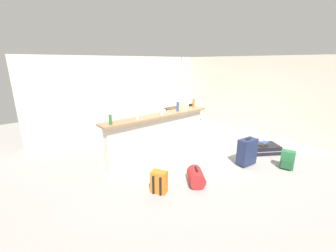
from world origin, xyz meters
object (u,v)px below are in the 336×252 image
object	(u,v)px
dining_table	(183,110)
dining_chair_near_partition	(191,116)
bottle_white	(162,110)
duffel_bag_red	(196,177)
backpack_orange	(159,182)
grocery_bag	(183,105)
bottle_blue	(178,107)
suitcase_upright_navy	(247,152)
bottle_green	(110,120)
pendant_lamp	(181,78)
book_stack	(264,143)
bottle_clear	(137,114)
bottle_amber	(194,103)
backpack_green	(287,160)
suitcase_flat_black	(264,148)

from	to	relation	value
dining_table	dining_chair_near_partition	distance (m)	0.51
bottle_white	duffel_bag_red	size ratio (longest dim) A/B	0.45
dining_table	backpack_orange	bearing A→B (deg)	-139.87
grocery_bag	dining_table	xyz separation A→B (m)	(1.39, 1.41, -0.56)
bottle_blue	suitcase_upright_navy	world-z (taller)	bottle_blue
bottle_green	bottle_white	xyz separation A→B (m)	(1.29, -0.05, 0.02)
pendant_lamp	duffel_bag_red	distance (m)	4.23
backpack_orange	book_stack	size ratio (longest dim) A/B	1.74
bottle_clear	suitcase_upright_navy	xyz separation A→B (m)	(1.91, -1.61, -0.89)
bottle_white	book_stack	xyz separation A→B (m)	(2.26, -1.48, -0.97)
bottle_amber	suitcase_upright_navy	xyz separation A→B (m)	(-0.01, -1.74, -0.88)
duffel_bag_red	suitcase_upright_navy	bearing A→B (deg)	-6.97
dining_table	pendant_lamp	distance (m)	1.12
backpack_green	dining_table	bearing A→B (deg)	83.29
bottle_blue	backpack_green	xyz separation A→B (m)	(1.20, -2.34, -1.02)
suitcase_upright_navy	backpack_green	world-z (taller)	suitcase_upright_navy
bottle_clear	dining_chair_near_partition	xyz separation A→B (m)	(2.80, 1.05, -0.70)
bottle_clear	grocery_bag	world-z (taller)	bottle_clear
dining_chair_near_partition	backpack_green	bearing A→B (deg)	-96.07
bottle_green	bottle_white	bearing A→B (deg)	-2.20
bottle_white	book_stack	bearing A→B (deg)	-33.18
suitcase_upright_navy	backpack_orange	size ratio (longest dim) A/B	1.60
grocery_bag	book_stack	xyz separation A→B (m)	(1.42, -1.63, -0.95)
bottle_clear	backpack_green	distance (m)	3.51
bottle_green	backpack_green	xyz separation A→B (m)	(3.07, -2.33, -1.00)
suitcase_flat_black	duffel_bag_red	bearing A→B (deg)	177.55
grocery_bag	duffel_bag_red	bearing A→B (deg)	-125.57
bottle_blue	bottle_clear	bearing A→B (deg)	-178.10
bottle_blue	suitcase_flat_black	bearing A→B (deg)	-42.73
bottle_amber	dining_chair_near_partition	world-z (taller)	bottle_amber
bottle_amber	suitcase_flat_black	size ratio (longest dim) A/B	0.26
bottle_white	backpack_orange	world-z (taller)	bottle_white
backpack_green	duffel_bag_red	bearing A→B (deg)	156.63
backpack_green	backpack_orange	world-z (taller)	same
duffel_bag_red	bottle_blue	bearing A→B (deg)	60.12
bottle_green	pendant_lamp	bearing A→B (deg)	24.71
bottle_clear	dining_table	size ratio (longest dim) A/B	0.22
duffel_bag_red	book_stack	distance (m)	2.53
bottle_clear	pendant_lamp	size ratio (longest dim) A/B	0.28
backpack_orange	bottle_white	bearing A→B (deg)	49.45
backpack_green	bottle_blue	bearing A→B (deg)	117.18
bottle_blue	bottle_green	bearing A→B (deg)	-179.49
bottle_green	suitcase_flat_black	size ratio (longest dim) A/B	0.23
bottle_blue	backpack_orange	world-z (taller)	bottle_blue
backpack_green	grocery_bag	bearing A→B (deg)	111.12
bottle_amber	dining_chair_near_partition	bearing A→B (deg)	46.50
duffel_bag_red	dining_table	bearing A→B (deg)	49.86
grocery_bag	backpack_orange	bearing A→B (deg)	-144.60
bottle_blue	backpack_orange	distance (m)	2.23
bottle_white	bottle_blue	distance (m)	0.58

